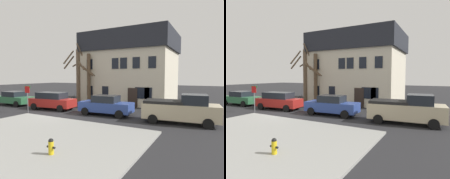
# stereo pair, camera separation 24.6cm
# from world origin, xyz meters

# --- Properties ---
(ground_plane) EXTENTS (120.00, 120.00, 0.00)m
(ground_plane) POSITION_xyz_m (0.00, 0.00, 0.00)
(ground_plane) COLOR #262628
(sidewalk_slab) EXTENTS (11.78, 7.89, 0.12)m
(sidewalk_slab) POSITION_xyz_m (3.35, -5.09, 0.06)
(sidewalk_slab) COLOR #999993
(sidewalk_slab) RESTS_ON ground_plane
(building_main) EXTENTS (11.01, 8.78, 8.71)m
(building_main) POSITION_xyz_m (2.36, 11.03, 4.44)
(building_main) COLOR beige
(building_main) RESTS_ON ground_plane
(tree_bare_near) EXTENTS (2.83, 3.45, 7.36)m
(tree_bare_near) POSITION_xyz_m (-3.22, 6.92, 3.74)
(tree_bare_near) COLOR brown
(tree_bare_near) RESTS_ON ground_plane
(tree_bare_mid) EXTENTS (2.55, 1.63, 6.05)m
(tree_bare_mid) POSITION_xyz_m (-1.29, 6.44, 3.17)
(tree_bare_mid) COLOR brown
(tree_bare_mid) RESTS_ON ground_plane
(car_green_sedan) EXTENTS (4.77, 2.20, 1.61)m
(car_green_sedan) POSITION_xyz_m (-8.54, 1.80, 0.81)
(car_green_sedan) COLOR #2D6B42
(car_green_sedan) RESTS_ON ground_plane
(car_red_wagon) EXTENTS (4.84, 2.31, 1.75)m
(car_red_wagon) POSITION_xyz_m (-2.44, 1.74, 0.91)
(car_red_wagon) COLOR #AD231E
(car_red_wagon) RESTS_ON ground_plane
(car_blue_sedan) EXTENTS (4.76, 2.22, 1.72)m
(car_blue_sedan) POSITION_xyz_m (3.70, 1.93, 0.86)
(car_blue_sedan) COLOR #2D4799
(car_blue_sedan) RESTS_ON ground_plane
(pickup_truck_beige) EXTENTS (5.35, 2.55, 2.11)m
(pickup_truck_beige) POSITION_xyz_m (9.86, 1.93, 1.02)
(pickup_truck_beige) COLOR #C6B793
(pickup_truck_beige) RESTS_ON ground_plane
(fire_hydrant) EXTENTS (0.42, 0.22, 0.68)m
(fire_hydrant) POSITION_xyz_m (5.93, -6.62, 0.47)
(fire_hydrant) COLOR gold
(fire_hydrant) RESTS_ON sidewalk_slab
(street_sign_pole) EXTENTS (0.76, 0.07, 2.49)m
(street_sign_pole) POSITION_xyz_m (-3.17, -0.58, 1.75)
(street_sign_pole) COLOR slate
(street_sign_pole) RESTS_ON ground_plane
(bicycle_leaning) EXTENTS (1.70, 0.53, 1.03)m
(bicycle_leaning) POSITION_xyz_m (-3.75, 6.97, 0.37)
(bicycle_leaning) COLOR black
(bicycle_leaning) RESTS_ON ground_plane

